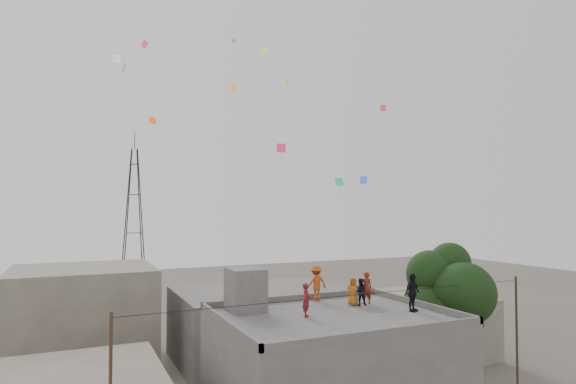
% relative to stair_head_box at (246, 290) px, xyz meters
% --- Properties ---
extents(main_building, '(10.00, 8.00, 6.10)m').
position_rel_stair_head_box_xyz_m(main_building, '(3.20, -2.60, -4.05)').
color(main_building, '#55524F').
rests_on(main_building, ground).
extents(parapet, '(10.00, 8.00, 0.30)m').
position_rel_stair_head_box_xyz_m(parapet, '(3.20, -2.60, -0.85)').
color(parapet, '#55524F').
rests_on(parapet, main_building).
extents(stair_head_box, '(1.60, 1.80, 2.00)m').
position_rel_stair_head_box_xyz_m(stair_head_box, '(0.00, 0.00, 0.00)').
color(stair_head_box, '#55524F').
rests_on(stair_head_box, main_building).
extents(neighbor_north, '(12.00, 9.00, 5.00)m').
position_rel_stair_head_box_xyz_m(neighbor_north, '(5.20, 11.40, -4.60)').
color(neighbor_north, '#55524F').
rests_on(neighbor_north, ground).
extents(neighbor_northwest, '(9.00, 8.00, 7.00)m').
position_rel_stair_head_box_xyz_m(neighbor_northwest, '(-6.80, 13.40, -3.60)').
color(neighbor_northwest, '#665E50').
rests_on(neighbor_northwest, ground).
extents(neighbor_east, '(7.00, 8.00, 4.40)m').
position_rel_stair_head_box_xyz_m(neighbor_east, '(17.20, 7.40, -4.90)').
color(neighbor_east, '#665E50').
rests_on(neighbor_east, ground).
extents(tree, '(4.90, 4.60, 9.10)m').
position_rel_stair_head_box_xyz_m(tree, '(10.57, -2.00, -1.00)').
color(tree, black).
rests_on(tree, ground).
extents(utility_line, '(20.12, 0.62, 7.40)m').
position_rel_stair_head_box_xyz_m(utility_line, '(3.70, -3.85, -3.27)').
color(utility_line, black).
rests_on(utility_line, ground).
extents(transmission_tower, '(2.97, 2.97, 20.01)m').
position_rel_stair_head_box_xyz_m(transmission_tower, '(-0.80, 37.40, 1.97)').
color(transmission_tower, black).
rests_on(transmission_tower, ground).
extents(person_red_adult, '(0.67, 0.53, 1.63)m').
position_rel_stair_head_box_xyz_m(person_red_adult, '(6.12, -1.00, -0.19)').
color(person_red_adult, maroon).
rests_on(person_red_adult, main_building).
extents(person_orange_child, '(0.81, 0.69, 1.41)m').
position_rel_stair_head_box_xyz_m(person_orange_child, '(5.32, -1.04, -0.30)').
color(person_orange_child, '#B05614').
rests_on(person_orange_child, main_building).
extents(person_dark_child, '(0.80, 0.72, 1.34)m').
position_rel_stair_head_box_xyz_m(person_dark_child, '(5.68, -1.14, -0.33)').
color(person_dark_child, black).
rests_on(person_dark_child, main_building).
extents(person_dark_adult, '(1.13, 0.75, 1.78)m').
position_rel_stair_head_box_xyz_m(person_dark_adult, '(7.11, -3.40, -0.11)').
color(person_dark_adult, black).
rests_on(person_dark_adult, main_building).
extents(person_orange_adult, '(1.22, 0.73, 1.85)m').
position_rel_stair_head_box_xyz_m(person_orange_adult, '(4.21, 0.80, -0.08)').
color(person_orange_adult, '#BD4815').
rests_on(person_orange_adult, main_building).
extents(person_red_child, '(0.57, 0.65, 1.49)m').
position_rel_stair_head_box_xyz_m(person_red_child, '(2.07, -2.32, -0.25)').
color(person_red_child, maroon).
rests_on(person_red_child, main_building).
extents(kites, '(16.44, 13.88, 11.00)m').
position_rel_stair_head_box_xyz_m(kites, '(3.08, 4.60, 9.31)').
color(kites, '#FD481A').
rests_on(kites, ground).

